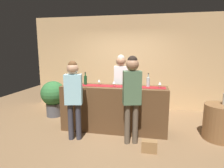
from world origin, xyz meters
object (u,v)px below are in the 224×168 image
wine_bottle_amber (130,82)px  customer_browsing (73,92)px  round_side_table (221,122)px  bartender (121,81)px  wine_glass_near_customer (160,83)px  wine_bottle_clear (148,82)px  wine_bottle_green (85,80)px  customer_sipping (132,90)px  handbag (149,146)px  potted_plant_tall (53,96)px  wine_glass_mid_counter (114,82)px  wine_glass_far_end (99,81)px

wine_bottle_amber → customer_browsing: customer_browsing is taller
round_side_table → bartender: bearing=164.7°
wine_bottle_amber → wine_glass_near_customer: 0.66m
wine_bottle_clear → bartender: bearing=144.1°
wine_bottle_green → customer_sipping: size_ratio=0.17×
wine_glass_near_customer → round_side_table: wine_glass_near_customer is taller
bartender → customer_sipping: size_ratio=0.99×
wine_bottle_amber → handbag: wine_bottle_amber is taller
wine_bottle_amber → customer_sipping: bearing=-79.6°
bartender → potted_plant_tall: (-1.91, 0.03, -0.50)m
wine_glass_mid_counter → customer_sipping: size_ratio=0.08×
wine_glass_far_end → wine_bottle_green: bearing=177.3°
wine_bottle_clear → potted_plant_tall: 2.71m
wine_bottle_green → wine_glass_near_customer: (1.69, -0.09, -0.01)m
wine_bottle_clear → handbag: bearing=-86.0°
bartender → customer_browsing: bearing=49.8°
wine_glass_far_end → customer_browsing: bearing=-117.9°
wine_bottle_green → potted_plant_tall: bearing=154.0°
wine_bottle_green → customer_browsing: customer_browsing is taller
wine_bottle_amber → customer_browsing: size_ratio=0.19×
wine_glass_mid_counter → handbag: wine_glass_mid_counter is taller
wine_bottle_green → wine_glass_near_customer: 1.70m
wine_glass_far_end → potted_plant_tall: bearing=158.8°
wine_bottle_amber → customer_sipping: 0.61m
wine_bottle_green → customer_sipping: 1.31m
wine_glass_mid_counter → customer_sipping: customer_sipping is taller
wine_bottle_amber → customer_browsing: bearing=-148.3°
wine_bottle_green → customer_browsing: bearing=-91.5°
wine_bottle_amber → wine_glass_near_customer: bearing=-5.4°
bartender → wine_bottle_clear: bearing=136.6°
wine_glass_mid_counter → customer_browsing: customer_browsing is taller
customer_sipping → potted_plant_tall: size_ratio=1.74×
wine_bottle_amber → wine_glass_near_customer: (0.65, -0.06, -0.01)m
wine_bottle_clear → round_side_table: bearing=-4.0°
wine_glass_mid_counter → handbag: bearing=-42.7°
wine_bottle_clear → wine_glass_mid_counter: bearing=-165.1°
wine_bottle_clear → wine_bottle_green: same height
potted_plant_tall → wine_bottle_clear: bearing=-11.6°
wine_bottle_clear → wine_glass_near_customer: wine_bottle_clear is taller
wine_bottle_clear → potted_plant_tall: (-2.60, 0.53, -0.58)m
wine_bottle_green → potted_plant_tall: size_ratio=0.30×
wine_bottle_green → wine_glass_mid_counter: 0.73m
round_side_table → handbag: bearing=-150.2°
wine_glass_mid_counter → potted_plant_tall: (-1.86, 0.73, -0.57)m
round_side_table → potted_plant_tall: potted_plant_tall is taller
wine_glass_mid_counter → round_side_table: wine_glass_mid_counter is taller
wine_glass_mid_counter → potted_plant_tall: 2.08m
round_side_table → handbag: (-1.44, -0.83, -0.26)m
wine_bottle_amber → wine_bottle_green: same height
customer_browsing → potted_plant_tall: customer_browsing is taller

